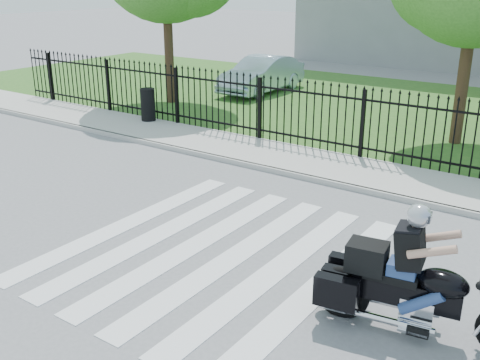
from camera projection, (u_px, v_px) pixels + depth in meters
The scene contains 9 objects.
ground at pixel (213, 251), 9.42m from camera, with size 120.00×120.00×0.00m, color slate.
crosswalk at pixel (213, 251), 9.41m from camera, with size 5.00×5.50×0.01m, color silver, non-canonical shape.
sidewalk at pixel (342, 169), 13.24m from camera, with size 40.00×2.00×0.12m, color #ADAAA3.
curb at pixel (323, 181), 12.47m from camera, with size 40.00×0.12×0.12m, color #ADAAA3.
grass_strip at pixel (433, 115), 18.65m from camera, with size 40.00×12.00×0.02m, color #29591E.
iron_fence at pixel (362, 126), 13.72m from camera, with size 26.00×0.04×1.80m.
motorcycle_rider at pixel (416, 282), 7.02m from camera, with size 2.75×1.15×1.82m.
parked_car at pixel (262, 74), 22.04m from camera, with size 1.48×4.23×1.39m, color #A6C0D1.
litter_bin at pixel (148, 105), 17.33m from camera, with size 0.44×0.44×1.00m, color black.
Camera 1 is at (5.21, -6.65, 4.35)m, focal length 42.00 mm.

